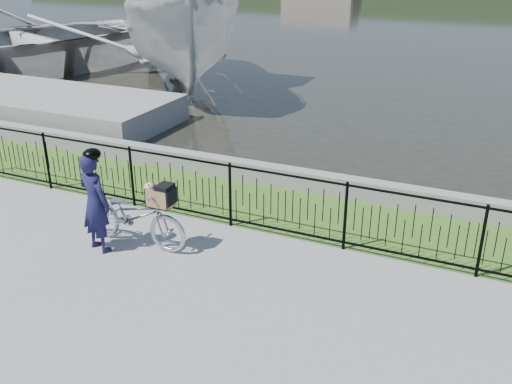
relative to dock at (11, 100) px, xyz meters
The scene contains 10 objects.
ground 11.42m from the dock, 28.81° to the right, with size 120.00×120.00×0.00m, color gray.
grass_strip 10.42m from the dock, 16.17° to the right, with size 60.00×2.00×0.01m, color #3E651F.
water 29.26m from the dock, 70.02° to the left, with size 120.00×120.00×0.00m, color black.
quay_wall 10.18m from the dock, 10.76° to the right, with size 60.00×0.30×0.40m, color gray.
fence 10.74m from the dock, 21.31° to the right, with size 14.00×0.06×1.15m, color black, non-canonical shape.
dock is the anchor object (origin of this frame).
bicycle_rig 9.41m from the dock, 32.83° to the right, with size 1.89×0.66×1.15m.
cyclist 9.28m from the dock, 36.26° to the right, with size 0.67×0.52×1.68m.
boat_near 5.75m from the dock, 57.84° to the left, with size 8.29×9.62×5.40m.
boat_far 6.01m from the dock, 131.07° to the left, with size 11.11×12.90×2.25m.
Camera 1 is at (3.01, -6.23, 4.44)m, focal length 40.00 mm.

